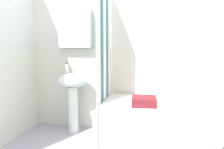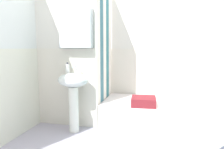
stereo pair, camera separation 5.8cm
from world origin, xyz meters
name	(u,v)px [view 1 (the left image)]	position (x,y,z in m)	size (l,w,h in m)	color
wall_back_tiled	(131,53)	(-0.05, 1.26, 1.14)	(3.60, 0.18, 2.40)	silver
sink	(73,89)	(-0.85, 1.03, 0.63)	(0.44, 0.34, 0.86)	white
faucet	(74,68)	(-0.85, 1.11, 0.92)	(0.03, 0.12, 0.12)	silver
soap_dispenser	(67,68)	(-0.96, 1.08, 0.92)	(0.06, 0.06, 0.15)	white
bathtub	(161,123)	(0.38, 0.88, 0.28)	(1.42, 0.69, 0.56)	white
shower_curtain	(104,65)	(-0.35, 0.88, 1.00)	(0.01, 0.69, 2.00)	white
shampoo_bottle	(210,93)	(0.99, 1.15, 0.64)	(0.04, 0.04, 0.17)	white
conditioner_bottle	(201,94)	(0.88, 1.12, 0.63)	(0.06, 0.06, 0.15)	#CC4C72
lotion_bottle	(193,93)	(0.78, 1.13, 0.62)	(0.07, 0.07, 0.15)	#2C57A6
towel_folded	(144,101)	(0.17, 0.66, 0.61)	(0.27, 0.25, 0.10)	maroon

